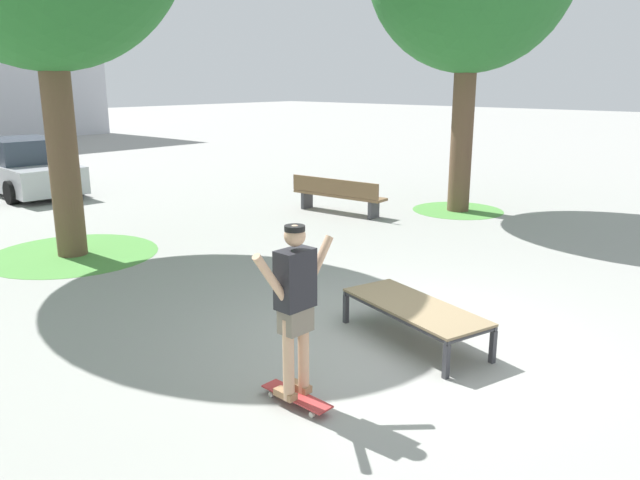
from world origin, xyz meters
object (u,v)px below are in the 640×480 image
object	(u,v)px
skater	(295,300)
car_silver	(25,168)
park_bench	(338,195)
skateboard	(296,397)
skate_box	(414,309)

from	to	relation	value
skater	car_silver	distance (m)	13.95
park_bench	skateboard	bearing A→B (deg)	-142.66
skate_box	park_bench	world-z (taller)	park_bench
skateboard	skater	world-z (taller)	skater
skateboard	park_bench	size ratio (longest dim) A/B	0.33
skate_box	park_bench	xyz separation A→B (m)	(5.04, 5.41, 0.03)
skate_box	park_bench	distance (m)	7.39
skate_box	car_silver	bearing A→B (deg)	84.06
skateboard	park_bench	xyz separation A→B (m)	(7.06, 5.39, 0.37)
skateboard	skater	bearing A→B (deg)	88.12
skater	skate_box	bearing A→B (deg)	-0.59
skater	park_bench	world-z (taller)	skater
skate_box	park_bench	size ratio (longest dim) A/B	0.84
skater	park_bench	distance (m)	8.90
skate_box	car_silver	distance (m)	13.62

